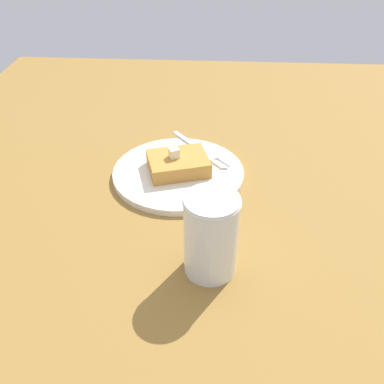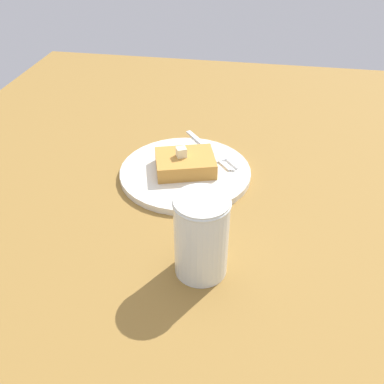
% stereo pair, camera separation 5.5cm
% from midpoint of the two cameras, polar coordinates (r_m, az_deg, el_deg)
% --- Properties ---
extents(table_surface, '(1.14, 1.14, 0.03)m').
position_cam_midpoint_polar(table_surface, '(0.77, 0.09, 1.93)').
color(table_surface, olive).
rests_on(table_surface, ground).
extents(plate, '(0.23, 0.23, 0.01)m').
position_cam_midpoint_polar(plate, '(0.75, -3.96, 2.53)').
color(plate, silver).
rests_on(plate, table_surface).
extents(toast_slice_center, '(0.10, 0.12, 0.03)m').
position_cam_midpoint_polar(toast_slice_center, '(0.74, -4.01, 3.73)').
color(toast_slice_center, '#BA7F34').
rests_on(toast_slice_center, plate).
extents(butter_pat_primary, '(0.02, 0.02, 0.02)m').
position_cam_midpoint_polar(butter_pat_primary, '(0.72, -4.60, 5.15)').
color(butter_pat_primary, '#F1EBC2').
rests_on(butter_pat_primary, toast_slice_center).
extents(fork, '(0.13, 0.11, 0.00)m').
position_cam_midpoint_polar(fork, '(0.79, -0.67, 5.43)').
color(fork, silver).
rests_on(fork, plate).
extents(syrup_jar, '(0.07, 0.07, 0.12)m').
position_cam_midpoint_polar(syrup_jar, '(0.54, -0.42, -6.40)').
color(syrup_jar, '#371208').
rests_on(syrup_jar, table_surface).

